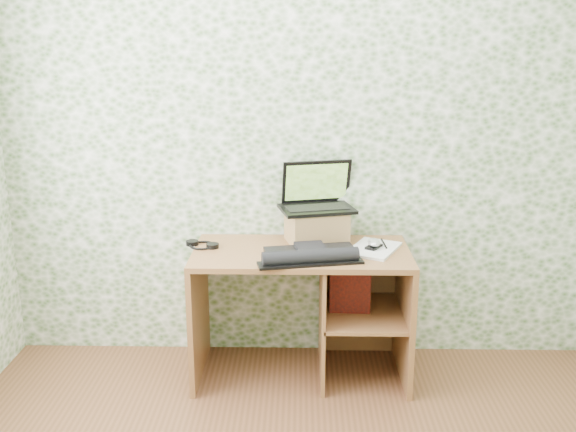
{
  "coord_description": "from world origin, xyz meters",
  "views": [
    {
      "loc": [
        -0.01,
        -1.93,
        1.88
      ],
      "look_at": [
        -0.07,
        1.39,
        0.96
      ],
      "focal_mm": 40.0,
      "sensor_mm": 36.0,
      "label": 1
    }
  ],
  "objects_px": {
    "desk": "(315,294)",
    "keyboard": "(310,254)",
    "laptop": "(317,198)",
    "riser": "(317,227)",
    "notepad": "(374,249)"
  },
  "relations": [
    {
      "from": "riser",
      "to": "keyboard",
      "type": "bearing_deg",
      "value": -97.53
    },
    {
      "from": "keyboard",
      "to": "notepad",
      "type": "xyz_separation_m",
      "value": [
        0.35,
        0.16,
        -0.02
      ]
    },
    {
      "from": "notepad",
      "to": "riser",
      "type": "bearing_deg",
      "value": -176.83
    },
    {
      "from": "keyboard",
      "to": "riser",
      "type": "bearing_deg",
      "value": 70.87
    },
    {
      "from": "desk",
      "to": "keyboard",
      "type": "relative_size",
      "value": 2.13
    },
    {
      "from": "desk",
      "to": "laptop",
      "type": "xyz_separation_m",
      "value": [
        0.01,
        0.16,
        0.52
      ]
    },
    {
      "from": "riser",
      "to": "notepad",
      "type": "xyz_separation_m",
      "value": [
        0.31,
        -0.13,
        -0.09
      ]
    },
    {
      "from": "desk",
      "to": "keyboard",
      "type": "distance_m",
      "value": 0.34
    },
    {
      "from": "desk",
      "to": "riser",
      "type": "relative_size",
      "value": 3.77
    },
    {
      "from": "desk",
      "to": "keyboard",
      "type": "bearing_deg",
      "value": -100.03
    },
    {
      "from": "desk",
      "to": "riser",
      "type": "bearing_deg",
      "value": 86.28
    },
    {
      "from": "riser",
      "to": "keyboard",
      "type": "xyz_separation_m",
      "value": [
        -0.04,
        -0.29,
        -0.07
      ]
    },
    {
      "from": "notepad",
      "to": "laptop",
      "type": "bearing_deg",
      "value": 176.75
    },
    {
      "from": "keyboard",
      "to": "notepad",
      "type": "bearing_deg",
      "value": 12.87
    },
    {
      "from": "riser",
      "to": "notepad",
      "type": "height_order",
      "value": "riser"
    }
  ]
}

